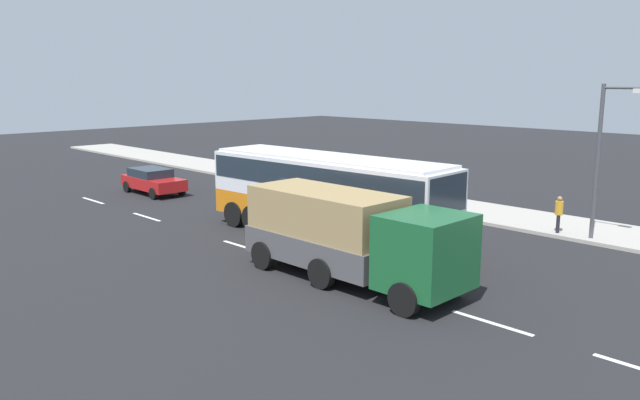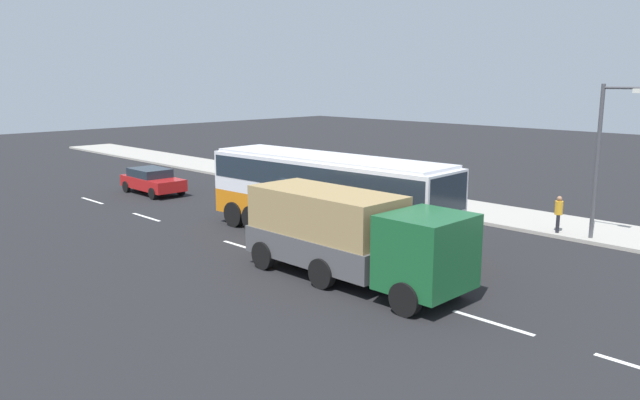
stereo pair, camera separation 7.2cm
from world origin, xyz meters
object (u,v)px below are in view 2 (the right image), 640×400
(cargo_truck, at_px, (351,234))
(pedestrian_near_curb, at_px, (559,212))
(coach_bus, at_px, (327,187))
(street_lamp, at_px, (603,150))
(car_red_compact, at_px, (152,180))

(cargo_truck, relative_size, pedestrian_near_curb, 5.15)
(coach_bus, bearing_deg, cargo_truck, -40.63)
(coach_bus, relative_size, street_lamp, 1.85)
(cargo_truck, bearing_deg, car_red_compact, 169.29)
(coach_bus, height_order, cargo_truck, coach_bus)
(cargo_truck, distance_m, street_lamp, 11.22)
(car_red_compact, relative_size, street_lamp, 0.72)
(cargo_truck, xyz_separation_m, car_red_compact, (-18.21, 3.45, -0.80))
(cargo_truck, xyz_separation_m, pedestrian_near_curb, (2.09, 10.34, -0.54))
(cargo_truck, distance_m, car_red_compact, 18.55)
(pedestrian_near_curb, xyz_separation_m, street_lamp, (1.52, 0.08, 2.64))
(cargo_truck, height_order, street_lamp, street_lamp)
(car_red_compact, bearing_deg, cargo_truck, -9.68)
(cargo_truck, bearing_deg, coach_bus, 142.23)
(coach_bus, bearing_deg, car_red_compact, 176.80)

